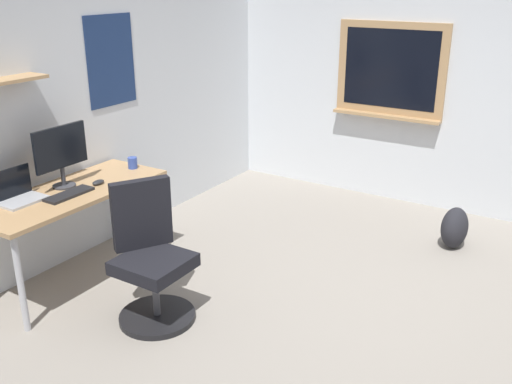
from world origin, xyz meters
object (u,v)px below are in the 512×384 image
(monitor_primary, at_px, (61,152))
(coffee_mug, at_px, (133,163))
(laptop, at_px, (18,194))
(office_chair, at_px, (151,262))
(backpack, at_px, (454,228))
(keyboard, at_px, (69,194))
(computer_mouse, at_px, (98,182))
(desk, at_px, (71,200))

(monitor_primary, xyz_separation_m, coffee_mug, (0.60, -0.12, -0.22))
(laptop, relative_size, coffee_mug, 3.37)
(monitor_primary, bearing_deg, office_chair, -97.56)
(office_chair, xyz_separation_m, backpack, (2.19, -1.48, -0.23))
(laptop, relative_size, keyboard, 0.84)
(keyboard, bearing_deg, coffee_mug, 4.04)
(keyboard, bearing_deg, computer_mouse, 0.00)
(desk, distance_m, laptop, 0.38)
(desk, xyz_separation_m, keyboard, (-0.07, -0.08, 0.08))
(desk, bearing_deg, coffee_mug, -2.26)
(desk, bearing_deg, keyboard, -134.38)
(office_chair, relative_size, computer_mouse, 9.13)
(monitor_primary, distance_m, backpack, 3.28)
(desk, distance_m, coffee_mug, 0.65)
(coffee_mug, height_order, backpack, coffee_mug)
(office_chair, distance_m, computer_mouse, 0.88)
(computer_mouse, xyz_separation_m, backpack, (1.90, -2.24, -0.57))
(monitor_primary, relative_size, computer_mouse, 4.46)
(keyboard, height_order, backpack, keyboard)
(backpack, bearing_deg, keyboard, 134.22)
(keyboard, bearing_deg, office_chair, -91.00)
(coffee_mug, distance_m, backpack, 2.78)
(desk, distance_m, computer_mouse, 0.24)
(laptop, distance_m, backpack, 3.51)
(office_chair, height_order, laptop, laptop)
(keyboard, relative_size, computer_mouse, 3.56)
(computer_mouse, bearing_deg, laptop, 157.75)
(laptop, bearing_deg, monitor_primary, -7.48)
(office_chair, bearing_deg, desk, 84.06)
(laptop, relative_size, computer_mouse, 2.98)
(office_chair, xyz_separation_m, keyboard, (0.01, 0.76, 0.33))
(computer_mouse, distance_m, backpack, 2.99)
(laptop, height_order, keyboard, laptop)
(desk, height_order, coffee_mug, coffee_mug)
(laptop, bearing_deg, keyboard, -40.52)
(computer_mouse, bearing_deg, desk, 160.02)
(desk, xyz_separation_m, monitor_primary, (0.04, 0.10, 0.34))
(computer_mouse, bearing_deg, coffee_mug, 6.66)
(laptop, bearing_deg, backpack, -45.27)
(keyboard, xyz_separation_m, coffee_mug, (0.71, 0.05, 0.04))
(office_chair, bearing_deg, computer_mouse, 68.87)
(laptop, distance_m, computer_mouse, 0.58)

